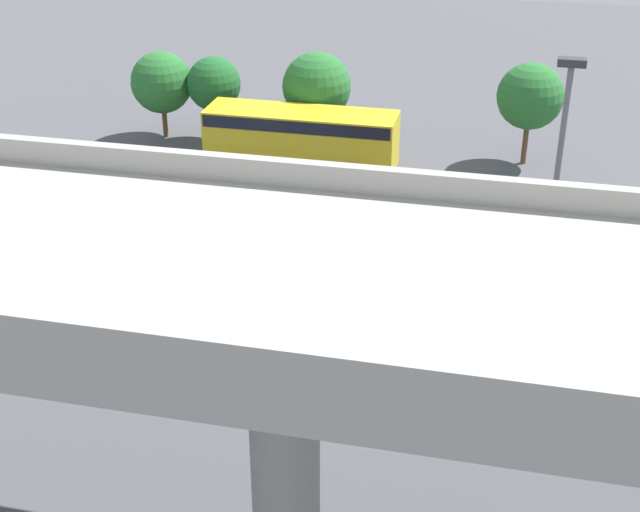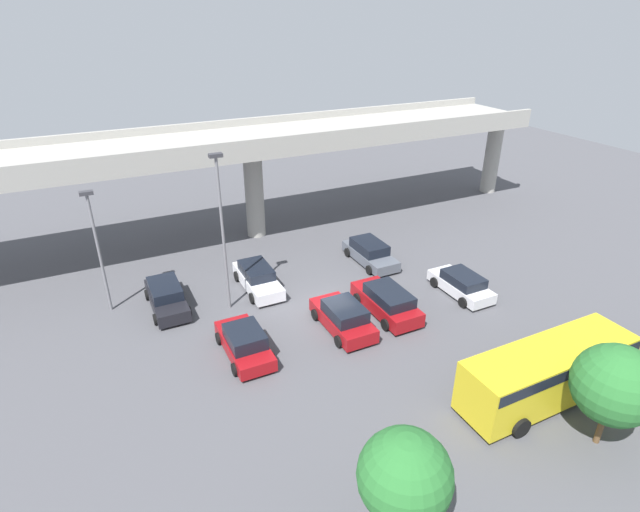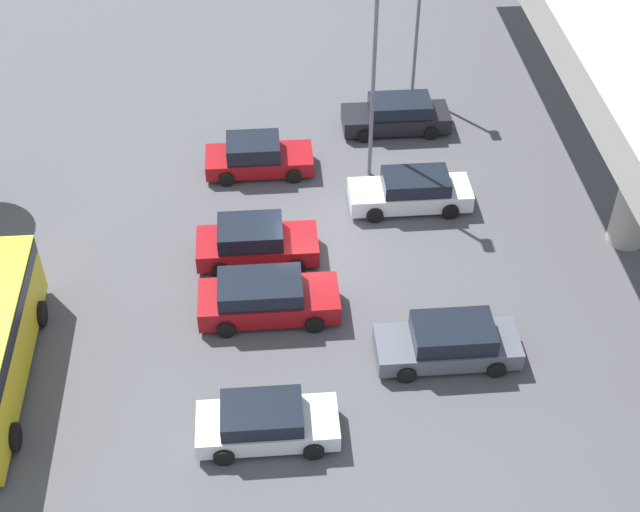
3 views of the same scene
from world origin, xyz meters
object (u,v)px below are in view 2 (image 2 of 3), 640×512
(parked_car_1, at_px, (244,343))
(parked_car_2, at_px, (257,278))
(parked_car_6, at_px, (461,284))
(parked_car_0, at_px, (166,297))
(shuttle_bus, at_px, (548,370))
(lamp_post_mid_lot, at_px, (97,243))
(parked_car_5, at_px, (370,253))
(tree_front_centre, at_px, (615,385))
(tree_front_left, at_px, (405,476))
(lamp_post_near_aisle, at_px, (222,224))
(parked_car_3, at_px, (343,317))
(parked_car_4, at_px, (387,301))

(parked_car_1, relative_size, parked_car_2, 0.92)
(parked_car_6, bearing_deg, parked_car_0, 68.91)
(shuttle_bus, xyz_separation_m, lamp_post_mid_lot, (-16.68, 16.40, 2.71))
(parked_car_0, bearing_deg, parked_car_5, 89.13)
(shuttle_bus, xyz_separation_m, tree_front_centre, (-0.05, -2.82, 1.35))
(tree_front_left, bearing_deg, parked_car_5, 61.38)
(parked_car_1, height_order, parked_car_6, parked_car_1)
(parked_car_1, xyz_separation_m, tree_front_left, (1.29, -11.79, 2.43))
(parked_car_2, distance_m, lamp_post_near_aisle, 5.30)
(parked_car_3, height_order, lamp_post_mid_lot, lamp_post_mid_lot)
(parked_car_4, xyz_separation_m, lamp_post_near_aisle, (-7.93, 4.56, 4.52))
(parked_car_5, bearing_deg, tree_front_centre, -0.26)
(parked_car_5, bearing_deg, parked_car_1, -61.21)
(lamp_post_mid_lot, height_order, tree_front_left, lamp_post_mid_lot)
(parked_car_6, height_order, tree_front_left, tree_front_left)
(parked_car_0, relative_size, shuttle_bus, 0.56)
(parked_car_1, relative_size, parked_car_4, 0.92)
(parked_car_4, bearing_deg, tree_front_left, 148.66)
(parked_car_4, height_order, parked_car_6, parked_car_4)
(tree_front_left, xyz_separation_m, tree_front_centre, (9.66, 0.04, -0.20))
(parked_car_3, distance_m, tree_front_centre, 12.93)
(parked_car_3, relative_size, tree_front_centre, 0.99)
(lamp_post_near_aisle, distance_m, lamp_post_mid_lot, 6.96)
(parked_car_0, distance_m, tree_front_centre, 22.70)
(parked_car_2, relative_size, shuttle_bus, 0.57)
(parked_car_1, bearing_deg, shuttle_bus, -129.08)
(parked_car_2, distance_m, shuttle_bus, 17.08)
(parked_car_1, height_order, lamp_post_mid_lot, lamp_post_mid_lot)
(parked_car_6, relative_size, lamp_post_mid_lot, 0.60)
(parked_car_3, bearing_deg, parked_car_0, 51.67)
(tree_front_left, bearing_deg, parked_car_2, 84.97)
(lamp_post_mid_lot, xyz_separation_m, tree_front_left, (6.97, -19.25, -1.16))
(lamp_post_mid_lot, xyz_separation_m, tree_front_centre, (16.63, -19.22, -1.36))
(parked_car_2, bearing_deg, parked_car_5, 89.97)
(parked_car_0, xyz_separation_m, parked_car_3, (8.20, -6.48, 0.02))
(parked_car_0, bearing_deg, parked_car_3, 51.67)
(parked_car_2, height_order, parked_car_4, parked_car_4)
(shuttle_bus, bearing_deg, parked_car_5, 89.87)
(parked_car_4, height_order, tree_front_left, tree_front_left)
(parked_car_4, distance_m, lamp_post_near_aisle, 10.20)
(parked_car_0, height_order, parked_car_5, parked_car_0)
(parked_car_0, distance_m, tree_front_left, 18.64)
(parked_car_6, distance_m, tree_front_centre, 12.22)
(parked_car_5, bearing_deg, lamp_post_mid_lot, -94.81)
(parked_car_3, height_order, parked_car_4, parked_car_3)
(shuttle_bus, height_order, lamp_post_mid_lot, lamp_post_mid_lot)
(parked_car_1, distance_m, lamp_post_near_aisle, 6.57)
(parked_car_0, relative_size, tree_front_centre, 1.04)
(parked_car_0, relative_size, parked_car_2, 0.98)
(parked_car_6, bearing_deg, parked_car_3, 90.87)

